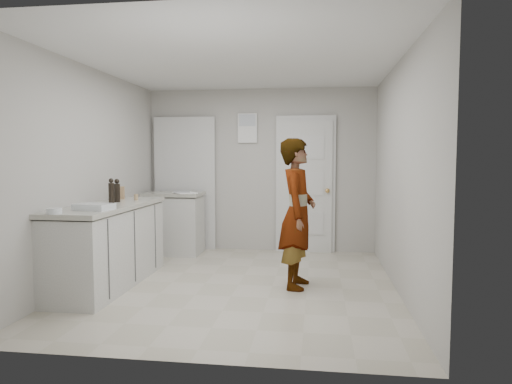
# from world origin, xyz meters

# --- Properties ---
(ground) EXTENTS (4.00, 4.00, 0.00)m
(ground) POSITION_xyz_m (0.00, 0.00, 0.00)
(ground) COLOR #B0A994
(ground) RESTS_ON ground
(room_shell) EXTENTS (4.00, 4.00, 4.00)m
(room_shell) POSITION_xyz_m (-0.17, 1.95, 1.02)
(room_shell) COLOR #B0ACA6
(room_shell) RESTS_ON ground
(main_counter) EXTENTS (0.64, 1.96, 0.93)m
(main_counter) POSITION_xyz_m (-1.45, -0.20, 0.43)
(main_counter) COLOR silver
(main_counter) RESTS_ON ground
(side_counter) EXTENTS (0.84, 0.61, 0.93)m
(side_counter) POSITION_xyz_m (-1.25, 1.55, 0.43)
(side_counter) COLOR silver
(side_counter) RESTS_ON ground
(person) EXTENTS (0.45, 0.64, 1.66)m
(person) POSITION_xyz_m (0.66, 0.01, 0.83)
(person) COLOR silver
(person) RESTS_ON ground
(cake_mix_box) EXTENTS (0.10, 0.06, 0.16)m
(cake_mix_box) POSITION_xyz_m (-1.57, 0.40, 1.01)
(cake_mix_box) COLOR #9B704D
(cake_mix_box) RESTS_ON main_counter
(spice_jar) EXTENTS (0.05, 0.05, 0.07)m
(spice_jar) POSITION_xyz_m (-1.33, 0.30, 0.96)
(spice_jar) COLOR tan
(spice_jar) RESTS_ON main_counter
(oil_cruet_a) EXTENTS (0.07, 0.07, 0.27)m
(oil_cruet_a) POSITION_xyz_m (-1.45, 0.04, 1.06)
(oil_cruet_a) COLOR black
(oil_cruet_a) RESTS_ON main_counter
(oil_cruet_b) EXTENTS (0.06, 0.06, 0.29)m
(oil_cruet_b) POSITION_xyz_m (-1.46, -0.10, 1.06)
(oil_cruet_b) COLOR black
(oil_cruet_b) RESTS_ON main_counter
(baking_dish) EXTENTS (0.39, 0.30, 0.06)m
(baking_dish) POSITION_xyz_m (-1.34, -0.74, 0.95)
(baking_dish) COLOR silver
(baking_dish) RESTS_ON main_counter
(egg_bowl) EXTENTS (0.14, 0.14, 0.05)m
(egg_bowl) POSITION_xyz_m (-1.55, -1.10, 0.95)
(egg_bowl) COLOR silver
(egg_bowl) RESTS_ON main_counter
(papers) EXTENTS (0.43, 0.45, 0.01)m
(papers) POSITION_xyz_m (-1.06, 1.46, 0.93)
(papers) COLOR white
(papers) RESTS_ON side_counter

